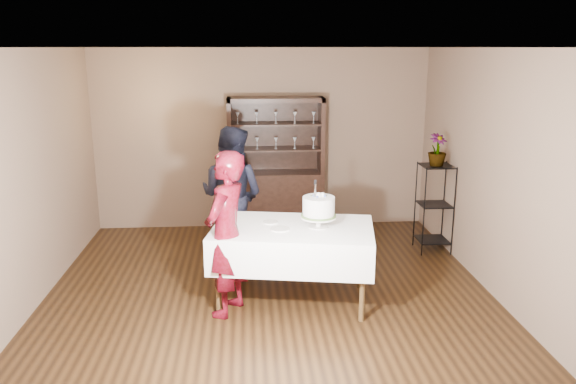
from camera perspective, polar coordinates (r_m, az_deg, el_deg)
name	(u,v)px	position (r m, az deg, el deg)	size (l,w,h in m)	color
floor	(269,292)	(6.49, -1.92, -10.10)	(5.00, 5.00, 0.00)	black
ceiling	(267,47)	(5.90, -2.15, 14.47)	(5.00, 5.00, 0.00)	silver
back_wall	(262,139)	(8.51, -2.69, 5.35)	(5.00, 0.02, 2.70)	brown
wall_left	(30,180)	(6.47, -24.75, 1.08)	(0.02, 5.00, 2.70)	brown
wall_right	(493,173)	(6.64, 20.09, 1.85)	(0.02, 5.00, 2.70)	brown
china_hutch	(276,187)	(8.41, -1.23, 0.49)	(1.40, 0.48, 2.00)	black
plant_etagere	(434,204)	(7.80, 14.64, -1.22)	(0.42, 0.42, 1.20)	black
cake_table	(293,244)	(6.04, 0.51, -5.35)	(1.85, 1.32, 0.85)	white
woman	(226,234)	(5.75, -6.30, -4.27)	(0.63, 0.41, 1.72)	#3B0508
man	(232,196)	(7.09, -5.74, -0.42)	(0.86, 0.67, 1.77)	black
cake	(319,208)	(5.91, 3.13, -1.67)	(0.42, 0.42, 0.52)	white
plate_near	(280,229)	(5.88, -0.81, -3.78)	(0.21, 0.21, 0.01)	white
plate_far	(270,222)	(6.11, -1.80, -3.08)	(0.17, 0.17, 0.01)	white
potted_plant	(437,150)	(7.61, 14.92, 4.16)	(0.24, 0.24, 0.42)	#4D6E34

